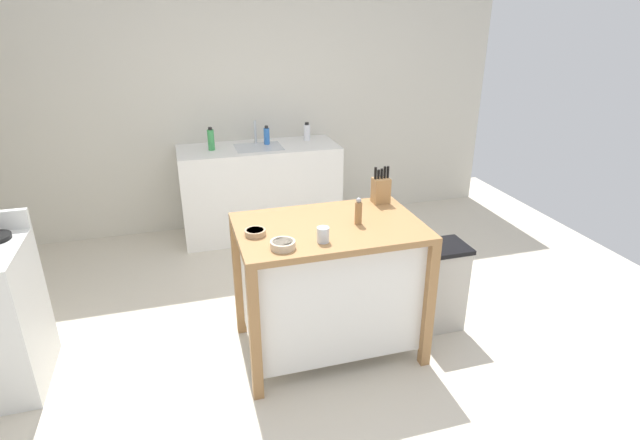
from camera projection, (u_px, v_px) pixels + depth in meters
ground_plane at (326, 357)px, 3.28m from camera, size 6.07×6.07×0.00m
wall_back at (254, 97)px, 4.93m from camera, size 5.07×0.10×2.60m
kitchen_island at (329, 281)px, 3.19m from camera, size 1.13×0.74×0.89m
knife_block at (381, 189)px, 3.36m from camera, size 0.11×0.09×0.25m
bowl_ceramic_small at (255, 232)px, 2.89m from camera, size 0.12×0.12×0.03m
bowl_stoneware_deep at (283, 244)px, 2.73m from camera, size 0.14×0.14×0.04m
drinking_cup at (323, 235)px, 2.80m from camera, size 0.07×0.07×0.09m
pepper_grinder at (358, 212)px, 3.02m from camera, size 0.04×0.04×0.17m
trash_bin at (437, 286)px, 3.50m from camera, size 0.36×0.28×0.63m
sink_counter at (260, 190)px, 4.94m from camera, size 1.52×0.60×0.89m
sink_faucet at (255, 132)px, 4.85m from camera, size 0.02×0.02×0.22m
bottle_hand_soap at (267, 136)px, 4.83m from camera, size 0.06×0.06×0.18m
bottle_spray_cleaner at (307, 132)px, 4.97m from camera, size 0.06×0.06×0.18m
bottle_dish_soap at (211, 140)px, 4.62m from camera, size 0.06×0.06×0.21m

